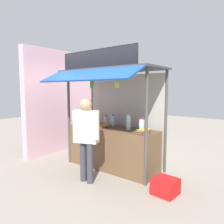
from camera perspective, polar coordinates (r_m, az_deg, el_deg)
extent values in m
plane|color=#9E9384|center=(4.98, 0.00, -14.43)|extent=(20.00, 20.00, 0.00)
cube|color=brown|center=(4.84, 0.00, -9.45)|extent=(2.06, 0.66, 0.90)
cylinder|color=#4C4742|center=(5.19, -11.25, -1.63)|extent=(0.06, 0.06, 2.12)
cylinder|color=#4C4742|center=(3.88, 9.00, -4.13)|extent=(0.06, 0.06, 2.12)
cylinder|color=#4C4742|center=(5.75, -5.12, -0.81)|extent=(0.06, 0.06, 2.12)
cylinder|color=#4C4742|center=(4.60, 13.93, -2.67)|extent=(0.06, 0.06, 2.12)
cube|color=#B7B2A8|center=(5.10, 3.33, -1.94)|extent=(2.02, 0.04, 2.07)
cube|color=#3F3F44|center=(4.67, -0.19, 10.94)|extent=(2.26, 1.01, 0.04)
cube|color=#194799|center=(4.10, -6.84, 9.68)|extent=(2.22, 0.51, 0.26)
cube|color=black|center=(4.34, -4.02, 13.88)|extent=(1.85, 0.04, 0.35)
cylinder|color=#59544C|center=(4.35, -3.54, 9.97)|extent=(1.96, 0.02, 0.02)
cylinder|color=silver|center=(4.52, 4.34, -2.94)|extent=(0.09, 0.09, 0.28)
cylinder|color=white|center=(4.50, 4.35, -0.95)|extent=(0.06, 0.06, 0.04)
cylinder|color=silver|center=(4.34, 7.64, -3.56)|extent=(0.08, 0.08, 0.25)
cylinder|color=red|center=(4.31, 7.67, -1.71)|extent=(0.05, 0.05, 0.03)
cylinder|color=silver|center=(4.43, 8.09, -3.50)|extent=(0.07, 0.07, 0.23)
cylinder|color=blue|center=(4.41, 8.11, -1.83)|extent=(0.05, 0.05, 0.03)
cylinder|color=silver|center=(4.94, 0.22, -2.41)|extent=(0.08, 0.08, 0.24)
cylinder|color=blue|center=(4.92, 0.22, -0.86)|extent=(0.05, 0.05, 0.03)
cylinder|color=silver|center=(5.04, -0.05, -2.30)|extent=(0.07, 0.07, 0.23)
cylinder|color=white|center=(5.03, -0.06, -0.86)|extent=(0.05, 0.05, 0.03)
cylinder|color=silver|center=(5.05, -1.67, -2.35)|extent=(0.07, 0.07, 0.22)
cylinder|color=red|center=(5.03, -1.67, -0.96)|extent=(0.04, 0.04, 0.03)
cube|color=red|center=(4.82, -2.45, -4.00)|extent=(0.19, 0.27, 0.01)
cube|color=purple|center=(4.81, -2.66, -3.93)|extent=(0.19, 0.27, 0.01)
cube|color=green|center=(4.81, -2.47, -3.85)|extent=(0.18, 0.27, 0.01)
cube|color=purple|center=(4.81, -2.68, -3.77)|extent=(0.18, 0.26, 0.01)
cube|color=orange|center=(4.82, -2.50, -3.67)|extent=(0.20, 0.27, 0.01)
cube|color=red|center=(4.81, -2.47, -3.59)|extent=(0.19, 0.27, 0.01)
cube|color=white|center=(4.81, -2.53, -3.50)|extent=(0.19, 0.27, 0.01)
cube|color=black|center=(4.81, -2.64, -3.43)|extent=(0.19, 0.27, 0.01)
cube|color=orange|center=(4.80, -2.48, -3.35)|extent=(0.19, 0.27, 0.01)
cube|color=blue|center=(4.17, 8.60, -5.60)|extent=(0.19, 0.25, 0.01)
cube|color=orange|center=(4.16, 8.44, -5.46)|extent=(0.20, 0.26, 0.01)
cube|color=black|center=(4.16, 8.46, -5.28)|extent=(0.18, 0.25, 0.01)
cube|color=red|center=(4.15, 8.52, -5.15)|extent=(0.19, 0.25, 0.01)
cube|color=blue|center=(4.15, 8.54, -5.04)|extent=(0.19, 0.25, 0.01)
cube|color=orange|center=(4.15, 8.50, -4.90)|extent=(0.20, 0.26, 0.01)
cube|color=orange|center=(4.15, 8.41, -4.77)|extent=(0.18, 0.24, 0.01)
cube|color=green|center=(4.15, 8.39, -4.62)|extent=(0.20, 0.26, 0.01)
cube|color=yellow|center=(4.14, 8.63, -4.51)|extent=(0.19, 0.25, 0.01)
cube|color=white|center=(4.92, -6.50, -3.82)|extent=(0.24, 0.26, 0.01)
cube|color=purple|center=(4.93, -6.54, -3.65)|extent=(0.25, 0.27, 0.01)
cube|color=blue|center=(4.92, -6.38, -3.56)|extent=(0.23, 0.25, 0.01)
cube|color=white|center=(4.91, -6.49, -3.48)|extent=(0.24, 0.26, 0.01)
cube|color=black|center=(4.92, -6.60, -3.34)|extent=(0.24, 0.26, 0.01)
cube|color=blue|center=(4.93, -6.52, -3.20)|extent=(0.23, 0.25, 0.01)
cube|color=yellow|center=(4.92, -6.52, -3.14)|extent=(0.25, 0.27, 0.01)
cube|color=orange|center=(4.91, -6.54, -3.08)|extent=(0.23, 0.25, 0.01)
cube|color=red|center=(4.92, -6.51, -2.95)|extent=(0.25, 0.27, 0.01)
cube|color=yellow|center=(5.26, -7.89, -3.20)|extent=(0.25, 0.24, 0.01)
cube|color=purple|center=(5.28, -7.94, -3.07)|extent=(0.24, 0.23, 0.01)
cube|color=green|center=(5.28, -7.86, -2.97)|extent=(0.23, 0.23, 0.01)
cube|color=white|center=(5.26, -7.88, -2.88)|extent=(0.23, 0.23, 0.01)
cube|color=red|center=(5.28, -7.98, -2.78)|extent=(0.23, 0.23, 0.01)
cylinder|color=#332D23|center=(4.06, 1.31, 9.42)|extent=(0.01, 0.01, 0.09)
cylinder|color=olive|center=(4.06, 1.31, 8.50)|extent=(0.04, 0.04, 0.04)
ellipsoid|color=#D4CF47|center=(4.05, 1.53, 7.34)|extent=(0.04, 0.07, 0.16)
ellipsoid|color=#D4CF47|center=(4.06, 1.47, 7.32)|extent=(0.07, 0.05, 0.16)
ellipsoid|color=#D4CF47|center=(4.08, 1.20, 7.34)|extent=(0.06, 0.07, 0.16)
ellipsoid|color=#D4CF47|center=(4.06, 0.92, 7.37)|extent=(0.07, 0.08, 0.16)
ellipsoid|color=#D4CF47|center=(4.03, 1.16, 7.38)|extent=(0.09, 0.05, 0.16)
cylinder|color=#332D23|center=(4.48, -5.39, 9.11)|extent=(0.01, 0.01, 0.08)
cylinder|color=olive|center=(4.47, -5.38, 8.31)|extent=(0.04, 0.04, 0.04)
ellipsoid|color=olive|center=(4.46, -5.21, 7.22)|extent=(0.03, 0.07, 0.16)
ellipsoid|color=olive|center=(4.48, -5.03, 7.26)|extent=(0.08, 0.05, 0.16)
ellipsoid|color=olive|center=(4.49, -5.31, 7.21)|extent=(0.06, 0.05, 0.16)
ellipsoid|color=olive|center=(4.48, -5.55, 7.21)|extent=(0.03, 0.07, 0.16)
ellipsoid|color=olive|center=(4.47, -5.60, 7.22)|extent=(0.06, 0.05, 0.16)
ellipsoid|color=olive|center=(4.45, -5.46, 7.22)|extent=(0.07, 0.05, 0.16)
cylinder|color=#383842|center=(4.25, -7.53, -12.71)|extent=(0.12, 0.12, 0.76)
cylinder|color=#383842|center=(4.14, -5.80, -13.23)|extent=(0.12, 0.12, 0.76)
cube|color=#EAE5C6|center=(4.03, -6.80, -3.81)|extent=(0.49, 0.33, 0.60)
cylinder|color=#EAE5C6|center=(4.20, -9.24, -2.82)|extent=(0.10, 0.10, 0.51)
cylinder|color=#EAE5C6|center=(3.85, -4.15, -3.56)|extent=(0.10, 0.10, 0.51)
sphere|color=tan|center=(3.98, -6.87, 2.07)|extent=(0.23, 0.23, 0.23)
cube|color=red|center=(3.91, 13.85, -18.48)|extent=(0.40, 0.40, 0.26)
cube|color=#DBAABC|center=(6.33, -12.89, 2.75)|extent=(0.20, 2.40, 2.80)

